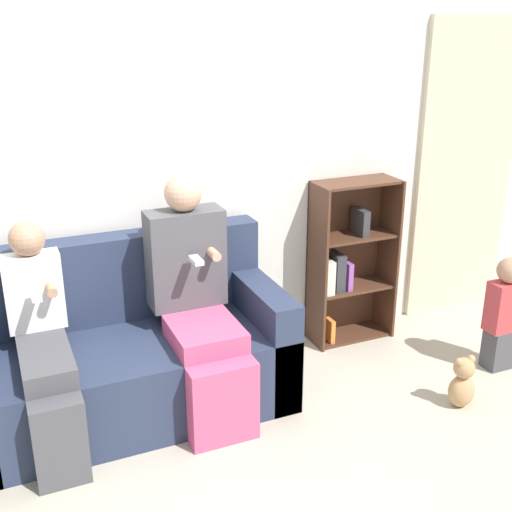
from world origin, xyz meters
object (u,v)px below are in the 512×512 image
child_seated (43,343)px  teddy_bear (462,383)px  couch (127,358)px  bookshelf (346,262)px  adult_seated (197,295)px  toddler_standing (504,312)px

child_seated → teddy_bear: bearing=-15.3°
couch → bookshelf: (1.59, 0.29, 0.23)m
adult_seated → child_seated: adult_seated is taller
adult_seated → toddler_standing: 1.94m
adult_seated → teddy_bear: size_ratio=4.10×
couch → child_seated: 0.53m
couch → toddler_standing: bearing=-12.0°
couch → teddy_bear: couch is taller
toddler_standing → teddy_bear: (-0.52, -0.26, -0.24)m
adult_seated → teddy_bear: adult_seated is taller
adult_seated → toddler_standing: size_ratio=1.77×
couch → bookshelf: bookshelf is taller
child_seated → teddy_bear: size_ratio=3.57×
adult_seated → teddy_bear: 1.60m
bookshelf → teddy_bear: (0.17, -1.04, -0.40)m
couch → bookshelf: bearing=10.5°
teddy_bear → adult_seated: bearing=155.0°
adult_seated → bookshelf: (1.20, 0.40, -0.13)m
adult_seated → teddy_bear: (1.37, -0.64, -0.53)m
adult_seated → bookshelf: bearing=18.5°
teddy_bear → child_seated: bearing=164.7°
couch → adult_seated: (0.39, -0.11, 0.36)m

